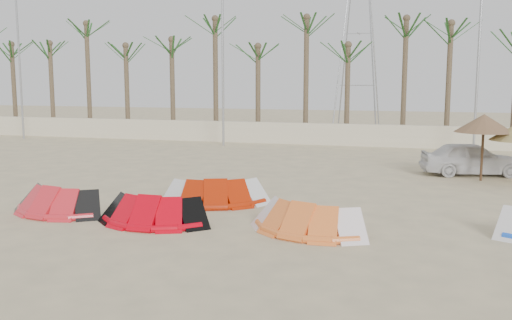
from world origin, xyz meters
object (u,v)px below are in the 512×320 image
(car, at_px, (471,159))
(kite_red_right, at_px, (219,190))
(kite_red_left, at_px, (62,198))
(kite_red_mid, at_px, (157,208))
(parasol_left, at_px, (484,123))
(kite_orange, at_px, (308,215))

(car, bearing_deg, kite_red_right, 121.35)
(car, bearing_deg, kite_red_left, 117.79)
(kite_red_left, bearing_deg, kite_red_mid, -6.22)
(kite_red_left, bearing_deg, parasol_left, 35.71)
(kite_red_mid, bearing_deg, car, 49.81)
(kite_red_right, relative_size, car, 0.90)
(kite_red_mid, height_order, kite_orange, same)
(kite_red_mid, relative_size, parasol_left, 1.20)
(kite_orange, bearing_deg, kite_red_left, 179.26)
(kite_red_right, height_order, parasol_left, parasol_left)
(kite_orange, distance_m, car, 11.56)
(kite_red_right, bearing_deg, kite_orange, -37.42)
(kite_red_left, height_order, parasol_left, parasol_left)
(kite_red_mid, relative_size, kite_red_right, 0.86)
(kite_red_mid, relative_size, kite_orange, 0.89)
(kite_red_right, height_order, car, car)
(kite_red_right, bearing_deg, kite_red_mid, -105.55)
(kite_orange, relative_size, car, 0.86)
(kite_red_mid, bearing_deg, kite_red_left, 173.78)
(kite_red_mid, bearing_deg, kite_orange, 3.56)
(parasol_left, bearing_deg, car, 101.57)
(car, bearing_deg, kite_orange, 142.91)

